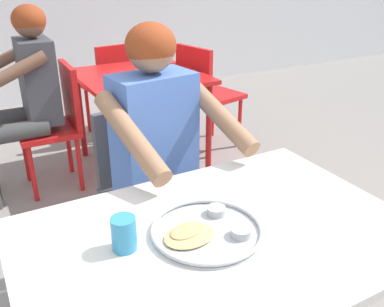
{
  "coord_description": "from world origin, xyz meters",
  "views": [
    {
      "loc": [
        -0.59,
        -0.86,
        1.45
      ],
      "look_at": [
        0.03,
        0.27,
        0.87
      ],
      "focal_mm": 39.46,
      "sensor_mm": 36.0,
      "label": 1
    }
  ],
  "objects_px": {
    "thali_tray": "(206,230)",
    "chair_red_far": "(115,82)",
    "chair_red_right": "(204,90)",
    "patron_background": "(24,87)",
    "drinking_cup": "(124,233)",
    "table_background_red": "(140,85)",
    "diner_foreground": "(166,148)",
    "chair_foreground": "(144,181)",
    "table_foreground": "(218,253)",
    "chair_red_left": "(58,119)"
  },
  "relations": [
    {
      "from": "drinking_cup",
      "to": "patron_background",
      "type": "distance_m",
      "value": 1.87
    },
    {
      "from": "table_background_red",
      "to": "chair_red_left",
      "type": "relative_size",
      "value": 1.03
    },
    {
      "from": "table_foreground",
      "to": "drinking_cup",
      "type": "xyz_separation_m",
      "value": [
        -0.27,
        0.07,
        0.13
      ]
    },
    {
      "from": "chair_red_left",
      "to": "diner_foreground",
      "type": "bearing_deg",
      "value": -82.27
    },
    {
      "from": "chair_red_right",
      "to": "chair_red_far",
      "type": "height_order",
      "value": "chair_red_right"
    },
    {
      "from": "thali_tray",
      "to": "patron_background",
      "type": "distance_m",
      "value": 1.93
    },
    {
      "from": "chair_foreground",
      "to": "patron_background",
      "type": "bearing_deg",
      "value": 106.46
    },
    {
      "from": "drinking_cup",
      "to": "patron_background",
      "type": "bearing_deg",
      "value": 89.25
    },
    {
      "from": "chair_red_left",
      "to": "chair_red_right",
      "type": "height_order",
      "value": "chair_red_right"
    },
    {
      "from": "chair_red_left",
      "to": "thali_tray",
      "type": "bearing_deg",
      "value": -88.91
    },
    {
      "from": "thali_tray",
      "to": "drinking_cup",
      "type": "xyz_separation_m",
      "value": [
        -0.24,
        0.05,
        0.04
      ]
    },
    {
      "from": "thali_tray",
      "to": "patron_background",
      "type": "xyz_separation_m",
      "value": [
        -0.21,
        1.92,
        -0.0
      ]
    },
    {
      "from": "table_foreground",
      "to": "diner_foreground",
      "type": "bearing_deg",
      "value": 79.45
    },
    {
      "from": "chair_foreground",
      "to": "diner_foreground",
      "type": "distance_m",
      "value": 0.33
    },
    {
      "from": "drinking_cup",
      "to": "diner_foreground",
      "type": "height_order",
      "value": "diner_foreground"
    },
    {
      "from": "table_foreground",
      "to": "patron_background",
      "type": "bearing_deg",
      "value": 97.21
    },
    {
      "from": "thali_tray",
      "to": "chair_red_right",
      "type": "bearing_deg",
      "value": 59.68
    },
    {
      "from": "chair_red_left",
      "to": "chair_red_right",
      "type": "distance_m",
      "value": 1.18
    },
    {
      "from": "drinking_cup",
      "to": "chair_foreground",
      "type": "height_order",
      "value": "chair_foreground"
    },
    {
      "from": "chair_red_far",
      "to": "drinking_cup",
      "type": "bearing_deg",
      "value": -108.41
    },
    {
      "from": "table_foreground",
      "to": "table_background_red",
      "type": "height_order",
      "value": "table_foreground"
    },
    {
      "from": "table_background_red",
      "to": "diner_foreground",
      "type": "bearing_deg",
      "value": -107.89
    },
    {
      "from": "chair_red_left",
      "to": "patron_background",
      "type": "distance_m",
      "value": 0.3
    },
    {
      "from": "chair_red_left",
      "to": "drinking_cup",
      "type": "bearing_deg",
      "value": -96.21
    },
    {
      "from": "diner_foreground",
      "to": "chair_foreground",
      "type": "bearing_deg",
      "value": 95.62
    },
    {
      "from": "chair_red_left",
      "to": "chair_red_far",
      "type": "xyz_separation_m",
      "value": [
        0.64,
        0.69,
        0.01
      ]
    },
    {
      "from": "chair_foreground",
      "to": "chair_red_far",
      "type": "xyz_separation_m",
      "value": [
        0.49,
        1.8,
        0.0
      ]
    },
    {
      "from": "chair_red_left",
      "to": "patron_background",
      "type": "xyz_separation_m",
      "value": [
        -0.18,
        0.03,
        0.24
      ]
    },
    {
      "from": "chair_red_far",
      "to": "table_background_red",
      "type": "bearing_deg",
      "value": -92.64
    },
    {
      "from": "chair_red_right",
      "to": "chair_red_far",
      "type": "xyz_separation_m",
      "value": [
        -0.54,
        0.63,
        -0.01
      ]
    },
    {
      "from": "chair_red_far",
      "to": "chair_foreground",
      "type": "bearing_deg",
      "value": -105.11
    },
    {
      "from": "drinking_cup",
      "to": "table_background_red",
      "type": "bearing_deg",
      "value": 66.49
    },
    {
      "from": "chair_red_right",
      "to": "patron_background",
      "type": "xyz_separation_m",
      "value": [
        -1.36,
        -0.03,
        0.22
      ]
    },
    {
      "from": "table_foreground",
      "to": "chair_red_right",
      "type": "xyz_separation_m",
      "value": [
        1.11,
        1.97,
        -0.14
      ]
    },
    {
      "from": "chair_foreground",
      "to": "chair_red_left",
      "type": "distance_m",
      "value": 1.12
    },
    {
      "from": "diner_foreground",
      "to": "chair_red_left",
      "type": "relative_size",
      "value": 1.47
    },
    {
      "from": "chair_red_left",
      "to": "chair_foreground",
      "type": "bearing_deg",
      "value": -81.87
    },
    {
      "from": "chair_foreground",
      "to": "chair_red_right",
      "type": "height_order",
      "value": "chair_red_right"
    },
    {
      "from": "table_background_red",
      "to": "patron_background",
      "type": "bearing_deg",
      "value": 179.96
    },
    {
      "from": "table_foreground",
      "to": "chair_red_far",
      "type": "distance_m",
      "value": 2.67
    },
    {
      "from": "thali_tray",
      "to": "table_background_red",
      "type": "height_order",
      "value": "thali_tray"
    },
    {
      "from": "thali_tray",
      "to": "patron_background",
      "type": "height_order",
      "value": "patron_background"
    },
    {
      "from": "patron_background",
      "to": "table_foreground",
      "type": "bearing_deg",
      "value": -82.79
    },
    {
      "from": "thali_tray",
      "to": "chair_red_far",
      "type": "distance_m",
      "value": 2.67
    },
    {
      "from": "chair_red_left",
      "to": "chair_red_right",
      "type": "relative_size",
      "value": 0.98
    },
    {
      "from": "chair_red_right",
      "to": "chair_foreground",
      "type": "bearing_deg",
      "value": -131.2
    },
    {
      "from": "chair_foreground",
      "to": "chair_red_right",
      "type": "xyz_separation_m",
      "value": [
        1.02,
        1.17,
        0.02
      ]
    },
    {
      "from": "chair_red_left",
      "to": "chair_red_right",
      "type": "xyz_separation_m",
      "value": [
        1.18,
        0.06,
        0.02
      ]
    },
    {
      "from": "diner_foreground",
      "to": "chair_red_far",
      "type": "bearing_deg",
      "value": 76.99
    },
    {
      "from": "drinking_cup",
      "to": "table_background_red",
      "type": "distance_m",
      "value": 2.05
    }
  ]
}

